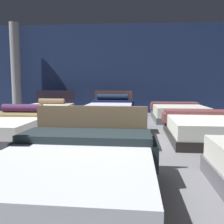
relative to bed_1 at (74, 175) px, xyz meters
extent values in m
cube|color=slate|center=(-0.01, 2.53, -0.27)|extent=(18.00, 18.00, 0.02)
cube|color=navy|center=(-0.01, 7.56, 1.49)|extent=(18.00, 0.06, 3.50)
cube|color=#8E7252|center=(0.00, -0.08, -0.15)|extent=(1.64, 2.01, 0.21)
cube|color=silver|center=(0.00, -0.08, 0.09)|extent=(1.58, 1.95, 0.26)
cube|color=#8E7252|center=(0.04, 0.90, 0.17)|extent=(1.47, 0.10, 0.85)
cube|color=#222F33|center=(0.02, 0.57, 0.26)|extent=(1.56, 0.65, 0.09)
cube|color=#222F33|center=(-0.77, 0.60, 0.07)|extent=(0.11, 0.59, 0.29)
cube|color=#222F33|center=(0.82, 0.54, 0.07)|extent=(0.11, 0.59, 0.29)
cube|color=#504D59|center=(-2.12, 2.80, -0.18)|extent=(1.52, 2.16, 0.15)
cube|color=white|center=(-2.12, 2.80, 0.01)|extent=(1.46, 2.10, 0.24)
cube|color=olive|center=(-2.11, 3.47, 0.16)|extent=(1.48, 0.76, 0.05)
cube|color=olive|center=(-1.37, 3.46, 0.02)|extent=(0.06, 0.74, 0.22)
cylinder|color=#4D2855|center=(-2.11, 3.61, 0.29)|extent=(1.02, 0.22, 0.20)
cube|color=#2F2F30|center=(0.02, 2.80, -0.16)|extent=(1.72, 2.20, 0.20)
cube|color=silver|center=(0.02, 2.80, 0.10)|extent=(1.66, 2.14, 0.31)
cube|color=navy|center=(0.05, 3.54, 0.30)|extent=(1.64, 0.66, 0.08)
cube|color=navy|center=(-0.78, 3.57, 0.16)|extent=(0.11, 0.60, 0.20)
cube|color=navy|center=(0.88, 3.50, 0.16)|extent=(0.11, 0.60, 0.20)
cube|color=black|center=(2.10, 2.79, -0.17)|extent=(1.57, 2.21, 0.18)
cube|color=white|center=(2.10, 2.79, 0.06)|extent=(1.50, 2.15, 0.27)
cube|color=brown|center=(2.14, 3.56, 0.23)|extent=(1.47, 0.62, 0.08)
cube|color=brown|center=(1.39, 3.59, 0.09)|extent=(0.10, 0.56, 0.20)
cube|color=black|center=(-2.22, 5.57, -0.15)|extent=(1.61, 2.04, 0.22)
cube|color=silver|center=(-2.22, 5.57, 0.08)|extent=(1.55, 1.98, 0.23)
cube|color=black|center=(-2.18, 6.56, 0.20)|extent=(1.44, 0.10, 0.92)
cylinder|color=#8F6E50|center=(-2.19, 6.22, 0.29)|extent=(0.93, 0.23, 0.19)
cube|color=brown|center=(-0.05, 5.57, -0.16)|extent=(1.52, 1.98, 0.19)
cube|color=silver|center=(-0.05, 5.57, 0.10)|extent=(1.46, 1.91, 0.33)
cube|color=brown|center=(-0.01, 6.53, 0.20)|extent=(1.36, 0.10, 0.91)
cube|color=#121944|center=(-0.02, 6.25, 0.29)|extent=(1.44, 0.56, 0.07)
cube|color=#121944|center=(-0.75, 6.28, 0.16)|extent=(0.09, 0.51, 0.20)
cube|color=#121944|center=(0.70, 6.21, 0.16)|extent=(0.09, 0.51, 0.20)
cylinder|color=#18243C|center=(-0.02, 6.32, 0.44)|extent=(1.09, 0.26, 0.22)
cube|color=#4F5559|center=(2.12, 5.58, -0.16)|extent=(1.61, 2.11, 0.18)
cube|color=silver|center=(2.12, 5.58, 0.07)|extent=(1.55, 2.04, 0.29)
cube|color=brown|center=(2.13, 6.30, 0.24)|extent=(1.57, 0.61, 0.05)
cube|color=brown|center=(1.34, 6.31, 0.11)|extent=(0.06, 0.59, 0.21)
cube|color=brown|center=(2.92, 6.29, 0.11)|extent=(0.06, 0.59, 0.21)
cylinder|color=#99999E|center=(-3.87, 7.09, 1.49)|extent=(0.37, 0.37, 3.50)
camera|label=1|loc=(0.52, -2.26, 0.87)|focal=38.96mm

